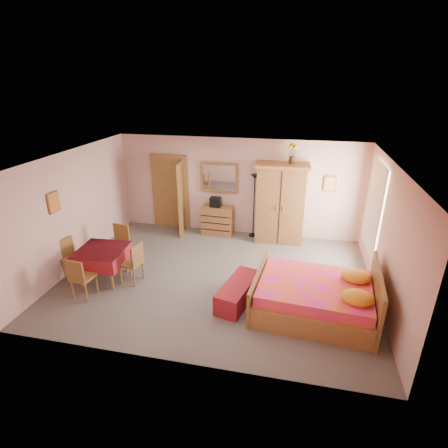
% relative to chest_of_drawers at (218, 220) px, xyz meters
% --- Properties ---
extents(floor, '(6.50, 6.50, 0.00)m').
position_rel_chest_of_drawers_xyz_m(floor, '(0.50, -2.24, -0.40)').
color(floor, slate).
rests_on(floor, ground).
extents(ceiling, '(6.50, 6.50, 0.00)m').
position_rel_chest_of_drawers_xyz_m(ceiling, '(0.50, -2.24, 2.20)').
color(ceiling, brown).
rests_on(ceiling, wall_back).
extents(wall_back, '(6.50, 0.10, 2.60)m').
position_rel_chest_of_drawers_xyz_m(wall_back, '(0.50, 0.26, 0.90)').
color(wall_back, '#D4A59A').
rests_on(wall_back, floor).
extents(wall_front, '(6.50, 0.10, 2.60)m').
position_rel_chest_of_drawers_xyz_m(wall_front, '(0.50, -4.74, 0.90)').
color(wall_front, '#D4A59A').
rests_on(wall_front, floor).
extents(wall_left, '(0.10, 5.00, 2.60)m').
position_rel_chest_of_drawers_xyz_m(wall_left, '(-2.75, -2.24, 0.90)').
color(wall_left, '#D4A59A').
rests_on(wall_left, floor).
extents(wall_right, '(0.10, 5.00, 2.60)m').
position_rel_chest_of_drawers_xyz_m(wall_right, '(3.75, -2.24, 0.90)').
color(wall_right, '#D4A59A').
rests_on(wall_right, floor).
extents(doorway, '(1.06, 0.12, 2.15)m').
position_rel_chest_of_drawers_xyz_m(doorway, '(-1.40, 0.23, 0.63)').
color(doorway, '#9E6B35').
rests_on(doorway, floor).
extents(window, '(0.08, 1.40, 1.95)m').
position_rel_chest_of_drawers_xyz_m(window, '(3.71, -1.04, 1.05)').
color(window, white).
rests_on(window, wall_right).
extents(picture_left, '(0.04, 0.32, 0.42)m').
position_rel_chest_of_drawers_xyz_m(picture_left, '(-2.72, -2.84, 1.30)').
color(picture_left, orange).
rests_on(picture_left, wall_left).
extents(picture_back, '(0.30, 0.04, 0.40)m').
position_rel_chest_of_drawers_xyz_m(picture_back, '(2.85, 0.23, 1.15)').
color(picture_back, '#D8BF59').
rests_on(picture_back, wall_back).
extents(chest_of_drawers, '(0.86, 0.46, 0.80)m').
position_rel_chest_of_drawers_xyz_m(chest_of_drawers, '(0.00, 0.00, 0.00)').
color(chest_of_drawers, '#915B31').
rests_on(chest_of_drawers, floor).
extents(wall_mirror, '(1.02, 0.06, 0.81)m').
position_rel_chest_of_drawers_xyz_m(wall_mirror, '(0.00, 0.21, 1.15)').
color(wall_mirror, silver).
rests_on(wall_mirror, wall_back).
extents(stereo, '(0.29, 0.22, 0.26)m').
position_rel_chest_of_drawers_xyz_m(stereo, '(-0.05, -0.01, 0.53)').
color(stereo, black).
rests_on(stereo, chest_of_drawers).
extents(floor_lamp, '(0.24, 0.24, 1.72)m').
position_rel_chest_of_drawers_xyz_m(floor_lamp, '(0.97, 0.08, 0.46)').
color(floor_lamp, black).
rests_on(floor_lamp, floor).
extents(wardrobe, '(1.35, 0.74, 2.07)m').
position_rel_chest_of_drawers_xyz_m(wardrobe, '(1.67, -0.06, 0.64)').
color(wardrobe, brown).
rests_on(wardrobe, floor).
extents(sunflower_vase, '(0.22, 0.22, 0.50)m').
position_rel_chest_of_drawers_xyz_m(sunflower_vase, '(1.87, -0.02, 1.92)').
color(sunflower_vase, yellow).
rests_on(sunflower_vase, wardrobe).
extents(bed, '(2.30, 1.88, 1.00)m').
position_rel_chest_of_drawers_xyz_m(bed, '(2.51, -3.01, 0.10)').
color(bed, '#E6168C').
rests_on(bed, floor).
extents(bench, '(0.73, 1.32, 0.42)m').
position_rel_chest_of_drawers_xyz_m(bench, '(1.11, -3.00, -0.19)').
color(bench, maroon).
rests_on(bench, floor).
extents(dining_table, '(1.01, 1.01, 0.71)m').
position_rel_chest_of_drawers_xyz_m(dining_table, '(-1.85, -2.79, -0.05)').
color(dining_table, maroon).
rests_on(dining_table, floor).
extents(chair_south, '(0.44, 0.44, 0.87)m').
position_rel_chest_of_drawers_xyz_m(chair_south, '(-1.89, -3.45, 0.04)').
color(chair_south, olive).
rests_on(chair_south, floor).
extents(chair_north, '(0.45, 0.45, 0.89)m').
position_rel_chest_of_drawers_xyz_m(chair_north, '(-1.89, -2.05, 0.05)').
color(chair_north, '#A66738').
rests_on(chair_north, floor).
extents(chair_west, '(0.49, 0.49, 0.85)m').
position_rel_chest_of_drawers_xyz_m(chair_west, '(-2.56, -2.82, 0.02)').
color(chair_west, olive).
rests_on(chair_west, floor).
extents(chair_east, '(0.46, 0.46, 0.89)m').
position_rel_chest_of_drawers_xyz_m(chair_east, '(-1.22, -2.76, 0.05)').
color(chair_east, olive).
rests_on(chair_east, floor).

